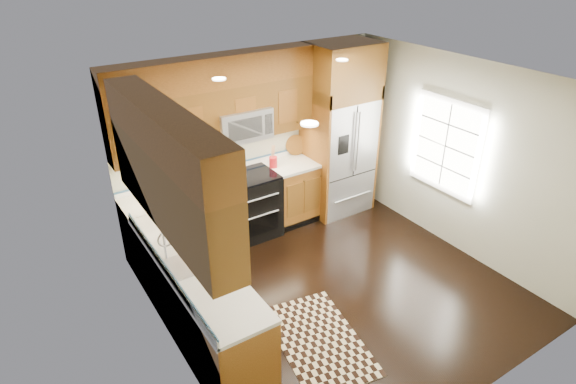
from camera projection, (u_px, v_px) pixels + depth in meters
ground at (334, 288)px, 5.99m from camera, size 4.00×4.00×0.00m
wall_back at (252, 141)px, 6.87m from camera, size 4.00×0.02×2.60m
wall_left at (168, 252)px, 4.42m from camera, size 0.02×4.00×2.60m
wall_right at (458, 157)px, 6.35m from camera, size 0.02×4.00×2.60m
window at (446, 146)px, 6.44m from camera, size 0.04×1.10×1.30m
base_cabinets at (210, 254)px, 5.86m from camera, size 2.85×3.00×0.90m
countertop at (214, 214)px, 5.79m from camera, size 2.86×3.01×0.04m
upper_cabinets at (199, 126)px, 5.30m from camera, size 2.85×3.00×1.15m
range at (250, 205)px, 6.89m from camera, size 0.76×0.67×0.95m
microwave at (242, 124)px, 6.43m from camera, size 0.76×0.40×0.42m
refrigerator at (340, 131)px, 7.22m from camera, size 0.98×0.75×2.60m
sink_faucet at (188, 258)px, 4.86m from camera, size 0.54×0.44×0.37m
rug at (319, 340)px, 5.21m from camera, size 1.07×1.52×0.01m
knife_block at (216, 173)px, 6.49m from camera, size 0.10×0.14×0.27m
utensil_crock at (273, 160)px, 6.88m from camera, size 0.14×0.14×0.33m
cutting_board at (296, 154)px, 7.33m from camera, size 0.40×0.40×0.02m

